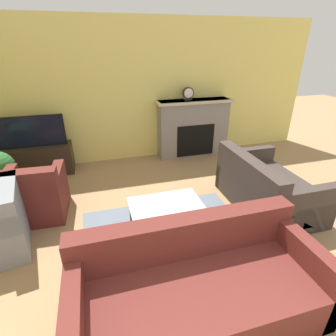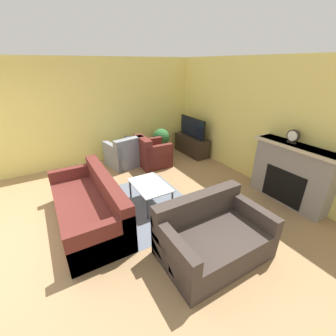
{
  "view_description": "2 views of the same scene",
  "coord_description": "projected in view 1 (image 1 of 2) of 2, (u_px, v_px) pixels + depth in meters",
  "views": [
    {
      "loc": [
        -0.58,
        -0.17,
        2.25
      ],
      "look_at": [
        0.28,
        2.84,
        0.74
      ],
      "focal_mm": 28.0,
      "sensor_mm": 36.0,
      "label": 1
    },
    {
      "loc": [
        3.56,
        0.86,
        2.56
      ],
      "look_at": [
        0.36,
        2.73,
        0.81
      ],
      "focal_mm": 24.0,
      "sensor_mm": 36.0,
      "label": 2
    }
  ],
  "objects": [
    {
      "name": "armchair_accent",
      "position": [
        35.0,
        197.0,
        3.64
      ],
      "size": [
        0.81,
        0.81,
        0.82
      ],
      "rotation": [
        0.0,
        0.0,
        3.1
      ],
      "color": "#5B231E",
      "rests_on": "ground_plane"
    },
    {
      "name": "tv",
      "position": [
        31.0,
        132.0,
        4.6
      ],
      "size": [
        1.12,
        0.06,
        0.56
      ],
      "color": "black",
      "rests_on": "tv_stand"
    },
    {
      "name": "couch_sectional",
      "position": [
        197.0,
        288.0,
        2.31
      ],
      "size": [
        2.15,
        0.94,
        0.82
      ],
      "color": "#5B231E",
      "rests_on": "ground_plane"
    },
    {
      "name": "coffee_table",
      "position": [
        166.0,
        208.0,
        3.26
      ],
      "size": [
        0.9,
        0.59,
        0.44
      ],
      "color": "#333338",
      "rests_on": "ground_plane"
    },
    {
      "name": "wall_back",
      "position": [
        123.0,
        93.0,
        5.08
      ],
      "size": [
        8.1,
        0.06,
        2.7
      ],
      "color": "#EADB72",
      "rests_on": "ground_plane"
    },
    {
      "name": "couch_loveseat",
      "position": [
        266.0,
        189.0,
        3.87
      ],
      "size": [
        0.99,
        1.5,
        0.82
      ],
      "rotation": [
        0.0,
        0.0,
        1.57
      ],
      "color": "#3D332D",
      "rests_on": "ground_plane"
    },
    {
      "name": "area_rug",
      "position": [
        170.0,
        240.0,
        3.29
      ],
      "size": [
        2.1,
        1.79,
        0.0
      ],
      "color": "slate",
      "rests_on": "ground_plane"
    },
    {
      "name": "fireplace",
      "position": [
        193.0,
        127.0,
        5.56
      ],
      "size": [
        1.6,
        0.41,
        1.19
      ],
      "color": "gray",
      "rests_on": "ground_plane"
    },
    {
      "name": "mantel_clock",
      "position": [
        188.0,
        93.0,
        5.23
      ],
      "size": [
        0.23,
        0.07,
        0.26
      ],
      "color": "#28231E",
      "rests_on": "fireplace"
    },
    {
      "name": "tv_stand",
      "position": [
        38.0,
        160.0,
        4.85
      ],
      "size": [
        1.23,
        0.43,
        0.55
      ],
      "color": "#2D2319",
      "rests_on": "ground_plane"
    }
  ]
}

